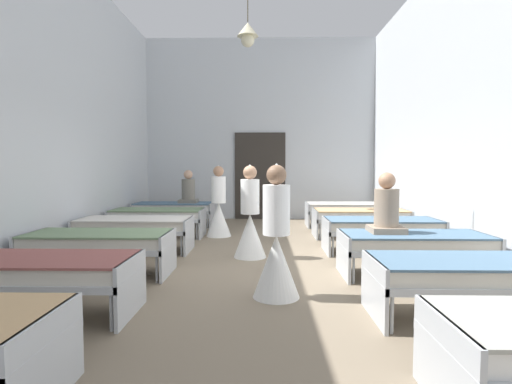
% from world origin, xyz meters
% --- Properties ---
extents(ground_plane, '(6.89, 10.95, 0.10)m').
position_xyz_m(ground_plane, '(0.00, 0.00, -0.05)').
color(ground_plane, '#7A6B56').
extents(room_shell, '(6.69, 10.55, 4.98)m').
position_xyz_m(room_shell, '(-0.00, 1.31, 2.50)').
color(room_shell, silver).
rests_on(room_shell, ground).
extents(bed_left_row_1, '(1.90, 0.84, 0.57)m').
position_xyz_m(bed_left_row_1, '(-2.09, -2.24, 0.44)').
color(bed_left_row_1, '#B7BCC1').
rests_on(bed_left_row_1, ground).
extents(bed_right_row_1, '(1.90, 0.84, 0.57)m').
position_xyz_m(bed_right_row_1, '(2.09, -2.24, 0.44)').
color(bed_right_row_1, '#B7BCC1').
rests_on(bed_right_row_1, ground).
extents(bed_left_row_2, '(1.90, 0.84, 0.57)m').
position_xyz_m(bed_left_row_2, '(-2.09, -0.75, 0.44)').
color(bed_left_row_2, '#B7BCC1').
rests_on(bed_left_row_2, ground).
extents(bed_right_row_2, '(1.90, 0.84, 0.57)m').
position_xyz_m(bed_right_row_2, '(2.09, -0.75, 0.44)').
color(bed_right_row_2, '#B7BCC1').
rests_on(bed_right_row_2, ground).
extents(bed_left_row_3, '(1.90, 0.84, 0.57)m').
position_xyz_m(bed_left_row_3, '(-2.09, 0.75, 0.44)').
color(bed_left_row_3, '#B7BCC1').
rests_on(bed_left_row_3, ground).
extents(bed_right_row_3, '(1.90, 0.84, 0.57)m').
position_xyz_m(bed_right_row_3, '(2.09, 0.75, 0.44)').
color(bed_right_row_3, '#B7BCC1').
rests_on(bed_right_row_3, ground).
extents(bed_left_row_4, '(1.90, 0.84, 0.57)m').
position_xyz_m(bed_left_row_4, '(-2.09, 2.24, 0.44)').
color(bed_left_row_4, '#B7BCC1').
rests_on(bed_left_row_4, ground).
extents(bed_right_row_4, '(1.90, 0.84, 0.57)m').
position_xyz_m(bed_right_row_4, '(2.09, 2.24, 0.44)').
color(bed_right_row_4, '#B7BCC1').
rests_on(bed_right_row_4, ground).
extents(bed_left_row_5, '(1.90, 0.84, 0.57)m').
position_xyz_m(bed_left_row_5, '(-2.09, 3.73, 0.44)').
color(bed_left_row_5, '#B7BCC1').
rests_on(bed_left_row_5, ground).
extents(bed_right_row_5, '(1.90, 0.84, 0.57)m').
position_xyz_m(bed_right_row_5, '(2.09, 3.73, 0.44)').
color(bed_right_row_5, '#B7BCC1').
rests_on(bed_right_row_5, ground).
extents(nurse_near_aisle, '(0.52, 0.52, 1.49)m').
position_xyz_m(nurse_near_aisle, '(-0.83, 2.30, 0.53)').
color(nurse_near_aisle, white).
rests_on(nurse_near_aisle, ground).
extents(nurse_mid_aisle, '(0.52, 0.52, 1.49)m').
position_xyz_m(nurse_mid_aisle, '(0.25, -1.63, 0.53)').
color(nurse_mid_aisle, white).
rests_on(nurse_mid_aisle, ground).
extents(nurse_far_aisle, '(0.52, 0.52, 1.49)m').
position_xyz_m(nurse_far_aisle, '(-0.11, 0.35, 0.53)').
color(nurse_far_aisle, white).
rests_on(nurse_far_aisle, ground).
extents(patient_seated_primary, '(0.44, 0.44, 0.80)m').
position_xyz_m(patient_seated_primary, '(-1.74, 3.76, 0.87)').
color(patient_seated_primary, slate).
rests_on(patient_seated_primary, bed_left_row_5).
extents(patient_seated_secondary, '(0.44, 0.44, 0.80)m').
position_xyz_m(patient_seated_secondary, '(1.74, -0.67, 0.87)').
color(patient_seated_secondary, gray).
rests_on(patient_seated_secondary, bed_right_row_2).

